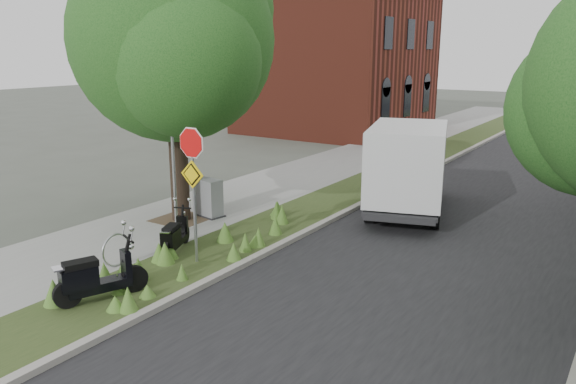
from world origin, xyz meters
name	(u,v)px	position (x,y,z in m)	size (l,w,h in m)	color
ground	(228,289)	(0.00, 0.00, 0.00)	(120.00, 120.00, 0.00)	#4C5147
sidewalk_near	(306,174)	(-4.25, 10.00, 0.06)	(3.50, 60.00, 0.12)	gray
verge	(370,183)	(-1.50, 10.00, 0.06)	(2.00, 60.00, 0.12)	#2E401B
kerb_near	(396,187)	(-0.50, 10.00, 0.07)	(0.20, 60.00, 0.13)	#9E9991
road	(497,203)	(3.00, 10.00, 0.01)	(7.00, 60.00, 0.01)	black
street_tree_main	(173,50)	(-4.08, 2.86, 4.80)	(6.21, 5.54, 7.66)	black
bare_post	(173,159)	(-3.20, 1.80, 2.12)	(0.08, 0.08, 4.00)	#A5A8AD
bike_hoop	(116,250)	(-2.70, -0.60, 0.50)	(0.06, 0.78, 0.77)	#A5A8AD
sign_assembly	(192,167)	(-1.40, 0.58, 2.33)	(0.94, 0.08, 3.22)	#A5A8AD
brick_building	(338,59)	(-9.50, 22.00, 4.21)	(9.40, 10.40, 8.30)	maroon
scooter_near	(174,239)	(-2.23, 0.73, 0.47)	(0.73, 1.43, 0.72)	black
scooter_far	(91,281)	(-1.64, -2.09, 0.54)	(0.85, 1.75, 0.87)	black
box_truck	(408,164)	(0.92, 7.40, 1.51)	(3.39, 5.45, 2.31)	#262628
utility_cabinet	(209,199)	(-3.54, 3.50, 0.64)	(0.89, 0.67, 1.09)	#262628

